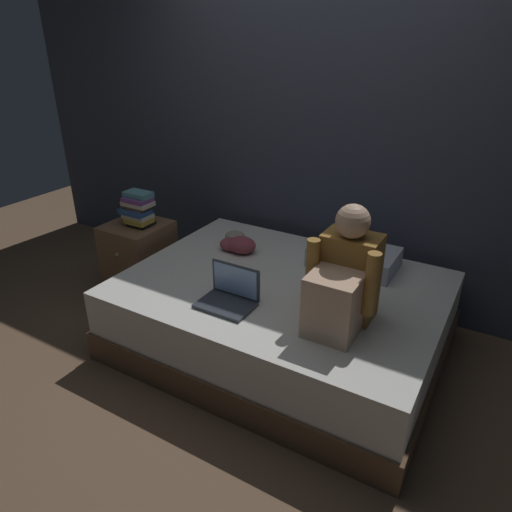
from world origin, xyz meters
name	(u,v)px	position (x,y,z in m)	size (l,w,h in m)	color
ground_plane	(231,360)	(0.00, 0.00, 0.00)	(8.00, 8.00, 0.00)	brown
wall_back	(318,119)	(0.00, 1.20, 1.35)	(5.60, 0.10, 2.70)	#383D4C
bed	(281,315)	(0.20, 0.30, 0.24)	(2.00, 1.50, 0.49)	brown
nightstand	(140,259)	(-1.10, 0.38, 0.30)	(0.44, 0.46, 0.59)	brown
person_sitting	(344,281)	(0.68, 0.07, 0.74)	(0.39, 0.44, 0.66)	olive
laptop	(230,295)	(0.05, -0.08, 0.54)	(0.32, 0.23, 0.22)	#333842
pillow	(354,257)	(0.51, 0.75, 0.55)	(0.56, 0.36, 0.13)	silver
book_stack	(138,209)	(-1.06, 0.38, 0.72)	(0.24, 0.17, 0.26)	black
clothes_pile	(237,243)	(-0.31, 0.58, 0.54)	(0.32, 0.28, 0.12)	gray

